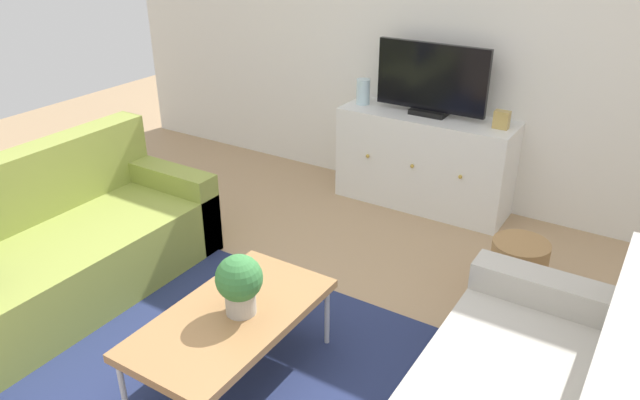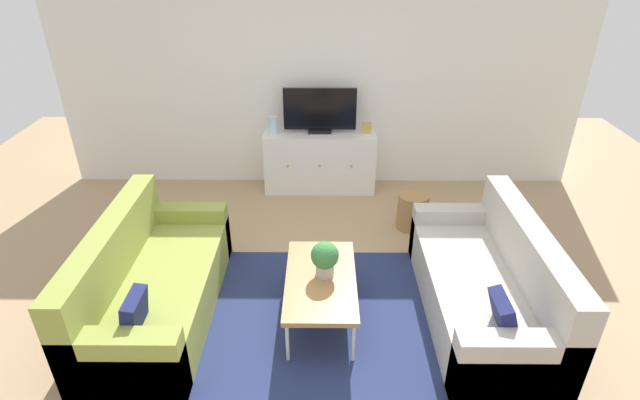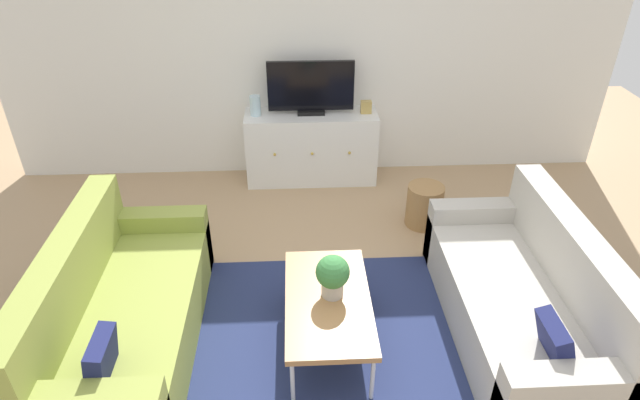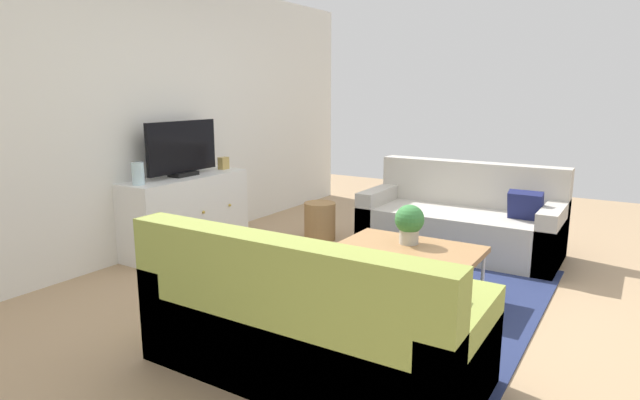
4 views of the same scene
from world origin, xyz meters
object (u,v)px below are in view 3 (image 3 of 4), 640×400
tv_console (311,147)px  flat_screen_tv (311,88)px  couch_left_side (116,316)px  potted_plant (333,275)px  coffee_table (328,302)px  glass_vase (255,106)px  wicker_basket (424,205)px  mantel_clock (366,107)px  couch_right_side (529,302)px

tv_console → flat_screen_tv: (-0.00, 0.02, 0.65)m
couch_left_side → potted_plant: size_ratio=6.10×
potted_plant → tv_console: tv_console is taller
coffee_table → potted_plant: size_ratio=3.42×
tv_console → flat_screen_tv: 0.65m
coffee_table → glass_vase: (-0.59, 2.41, 0.47)m
potted_plant → tv_console: 2.38m
couch_left_side → wicker_basket: couch_left_side is taller
potted_plant → flat_screen_tv: 2.43m
flat_screen_tv → wicker_basket: bearing=-43.0°
coffee_table → wicker_basket: coffee_table is taller
glass_vase → mantel_clock: size_ratio=1.56×
coffee_table → tv_console: tv_console is taller
coffee_table → mantel_clock: bearing=77.3°
coffee_table → potted_plant: 0.21m
glass_vase → wicker_basket: 1.97m
tv_console → mantel_clock: bearing=0.0°
flat_screen_tv → wicker_basket: flat_screen_tv is taller
coffee_table → mantel_clock: (0.54, 2.41, 0.44)m
flat_screen_tv → mantel_clock: 0.60m
couch_right_side → glass_vase: glass_vase is taller
flat_screen_tv → potted_plant: bearing=-88.6°
glass_vase → wicker_basket: size_ratio=0.50×
tv_console → glass_vase: 0.74m
couch_right_side → flat_screen_tv: flat_screen_tv is taller
couch_left_side → tv_console: bearing=59.0°
couch_left_side → tv_console: 2.77m
potted_plant → wicker_basket: 1.77m
tv_console → wicker_basket: 1.41m
couch_right_side → wicker_basket: (-0.42, 1.43, -0.08)m
couch_left_side → glass_vase: size_ratio=9.35×
flat_screen_tv → wicker_basket: 1.63m
glass_vase → mantel_clock: bearing=0.0°
mantel_clock → couch_left_side: bearing=-130.0°
couch_right_side → potted_plant: size_ratio=6.10×
couch_right_side → tv_console: bearing=121.5°
coffee_table → glass_vase: size_ratio=5.24×
wicker_basket → glass_vase: bearing=149.5°
couch_right_side → mantel_clock: bearing=110.5°
couch_left_side → tv_console: (1.43, 2.37, 0.09)m
tv_console → wicker_basket: size_ratio=3.38×
couch_left_side → potted_plant: bearing=0.2°
coffee_table → potted_plant: bearing=51.2°
coffee_table → mantel_clock: 2.51m
couch_left_side → coffee_table: size_ratio=1.78×
tv_console → flat_screen_tv: bearing=90.0°
couch_left_side → coffee_table: (1.45, -0.04, 0.10)m
flat_screen_tv → couch_right_side: bearing=-58.8°
tv_console → glass_vase: bearing=180.0°
couch_left_side → glass_vase: 2.59m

